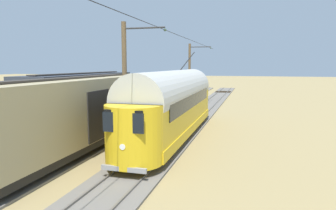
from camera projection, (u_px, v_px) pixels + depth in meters
The scene contains 10 objects.
ground_plane at pixel (130, 125), 23.48m from camera, with size 220.00×220.00×0.00m, color #937F51.
track_streetcar_siding at pixel (184, 127), 22.64m from camera, with size 2.80×80.00×0.18m.
track_adjacent_siding at pixel (131, 124), 23.77m from camera, with size 2.80×80.00×0.18m.
track_third_siding at pixel (83, 121), 24.90m from camera, with size 2.80×80.00×0.18m.
vintage_streetcar at pixel (173, 103), 19.29m from camera, with size 2.65×15.73×5.56m.
boxcar_adjacent at pixel (83, 96), 24.68m from camera, with size 2.96×13.02×3.85m.
coach_far_siding at pixel (74, 112), 16.06m from camera, with size 2.96×13.15×3.85m.
catenary_pole_foreground at pixel (190, 73), 36.19m from camera, with size 2.72×0.28×7.14m.
catenary_pole_mid_near at pixel (126, 81), 17.99m from camera, with size 2.72×0.28×7.14m.
overhead_wire_run at pixel (168, 31), 17.64m from camera, with size 2.52×42.13×0.18m.
Camera 1 is at (-9.08, 21.41, 4.65)m, focal length 32.48 mm.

